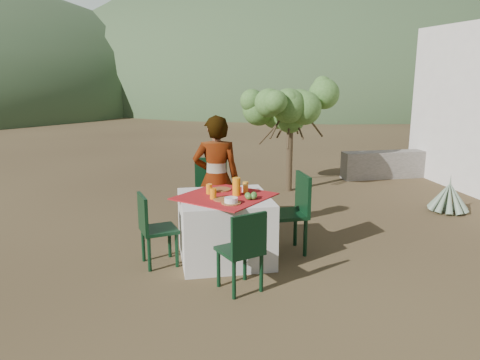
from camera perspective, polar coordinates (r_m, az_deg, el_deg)
name	(u,v)px	position (r m, az deg, el deg)	size (l,w,h in m)	color
ground	(277,248)	(5.91, 4.58, -8.27)	(160.00, 160.00, 0.00)	#362718
table	(225,227)	(5.47, -1.85, -5.80)	(1.30, 1.30, 0.76)	white
chair_far	(211,190)	(6.50, -3.51, -1.22)	(0.50, 0.50, 0.98)	black
chair_near	(243,248)	(4.63, 0.42, -8.28)	(0.50, 0.50, 0.84)	black
chair_left	(153,226)	(5.34, -10.61, -5.57)	(0.46, 0.46, 0.83)	black
chair_right	(293,209)	(5.66, 6.50, -3.56)	(0.46, 0.46, 0.96)	black
person	(216,179)	(5.97, -2.91, 0.14)	(0.59, 0.39, 1.62)	#8C6651
shrub_tree	(293,113)	(8.50, 6.43, 8.09)	(1.52, 1.49, 1.79)	#473723
agave	(449,198)	(8.01, 24.10, -1.97)	(0.63, 0.63, 0.67)	gray
stone_wall	(403,164)	(10.25, 19.24, 1.86)	(2.60, 0.35, 0.55)	gray
hill_near_right	(302,95)	(43.50, 7.51, 10.26)	(48.00, 48.00, 20.00)	#334828
hill_far_center	(129,89)	(57.40, -13.42, 10.70)	(60.00, 60.00, 24.00)	slate
hill_far_right	(405,89)	(59.21, 19.53, 10.38)	(36.00, 36.00, 14.00)	slate
plate_far	(221,189)	(5.62, -2.34, -1.15)	(0.24, 0.24, 0.01)	brown
plate_near	(222,199)	(5.19, -2.15, -2.36)	(0.21, 0.21, 0.01)	brown
glass_far	(209,189)	(5.44, -3.78, -1.10)	(0.07, 0.07, 0.11)	orange
glass_near	(213,194)	(5.23, -3.29, -1.67)	(0.07, 0.07, 0.12)	orange
juice_pitcher	(237,186)	(5.36, -0.43, -0.79)	(0.09, 0.09, 0.21)	orange
bowl_plate	(231,203)	(5.05, -1.09, -2.80)	(0.22, 0.22, 0.01)	brown
white_bowl	(231,200)	(5.04, -1.10, -2.45)	(0.15, 0.15, 0.05)	white
jar_left	(246,189)	(5.46, 0.68, -1.09)	(0.06, 0.06, 0.10)	orange
jar_right	(246,186)	(5.57, 0.68, -0.76)	(0.07, 0.07, 0.11)	orange
napkin_holder	(245,189)	(5.50, 0.61, -1.07)	(0.06, 0.04, 0.08)	white
fruit_cluster	(251,196)	(5.21, 1.35, -1.95)	(0.15, 0.13, 0.07)	#447F2E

